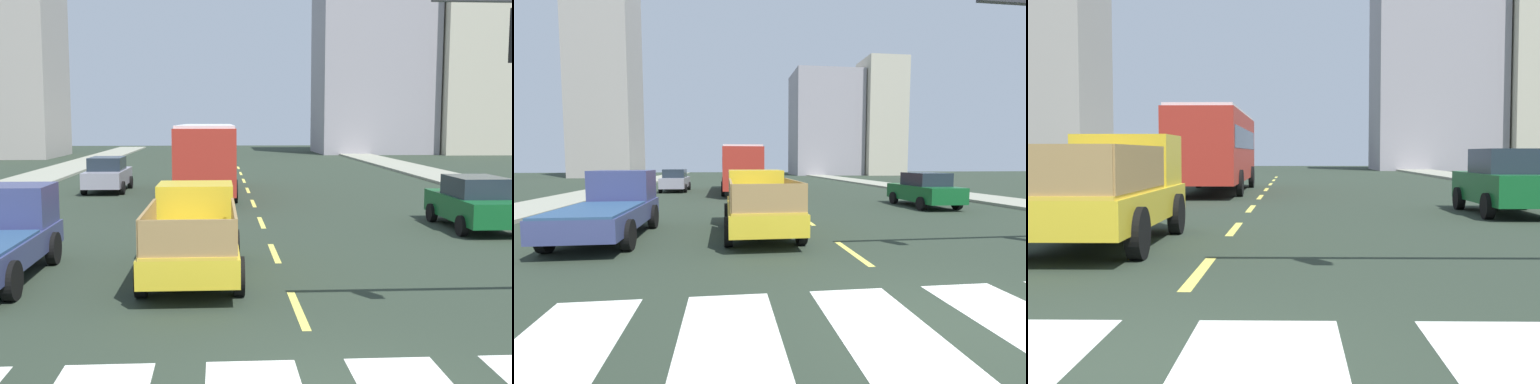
% 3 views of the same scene
% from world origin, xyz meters
% --- Properties ---
extents(ground_plane, '(160.00, 160.00, 0.00)m').
position_xyz_m(ground_plane, '(0.00, 0.00, 0.00)').
color(ground_plane, '#283327').
extents(sidewalk_right, '(3.23, 110.00, 0.15)m').
position_xyz_m(sidewalk_right, '(12.32, 18.00, 0.07)').
color(sidewalk_right, gray).
rests_on(sidewalk_right, ground).
extents(sidewalk_left, '(3.23, 110.00, 0.15)m').
position_xyz_m(sidewalk_left, '(-12.32, 18.00, 0.07)').
color(sidewalk_left, gray).
rests_on(sidewalk_left, ground).
extents(crosswalk_stripe_2, '(1.30, 3.08, 0.01)m').
position_xyz_m(crosswalk_stripe_2, '(-5.10, 0.00, 0.00)').
color(crosswalk_stripe_2, silver).
rests_on(crosswalk_stripe_2, ground).
extents(crosswalk_stripe_3, '(1.30, 3.08, 0.01)m').
position_xyz_m(crosswalk_stripe_3, '(-3.06, 0.00, 0.00)').
color(crosswalk_stripe_3, silver).
rests_on(crosswalk_stripe_3, ground).
extents(crosswalk_stripe_4, '(1.30, 3.08, 0.01)m').
position_xyz_m(crosswalk_stripe_4, '(-1.02, 0.00, 0.00)').
color(crosswalk_stripe_4, silver).
rests_on(crosswalk_stripe_4, ground).
extents(crosswalk_stripe_5, '(1.30, 3.08, 0.01)m').
position_xyz_m(crosswalk_stripe_5, '(1.02, 0.00, 0.00)').
color(crosswalk_stripe_5, silver).
rests_on(crosswalk_stripe_5, ground).
extents(lane_dash_0, '(0.16, 2.40, 0.01)m').
position_xyz_m(lane_dash_0, '(0.00, 4.00, 0.00)').
color(lane_dash_0, '#DDD054').
rests_on(lane_dash_0, ground).
extents(lane_dash_1, '(0.16, 2.40, 0.01)m').
position_xyz_m(lane_dash_1, '(0.00, 9.00, 0.00)').
color(lane_dash_1, '#DDD054').
rests_on(lane_dash_1, ground).
extents(lane_dash_2, '(0.16, 2.40, 0.01)m').
position_xyz_m(lane_dash_2, '(0.00, 14.00, 0.00)').
color(lane_dash_2, '#DDD054').
rests_on(lane_dash_2, ground).
extents(lane_dash_3, '(0.16, 2.40, 0.01)m').
position_xyz_m(lane_dash_3, '(0.00, 19.00, 0.00)').
color(lane_dash_3, '#DDD054').
rests_on(lane_dash_3, ground).
extents(lane_dash_4, '(0.16, 2.40, 0.01)m').
position_xyz_m(lane_dash_4, '(0.00, 24.00, 0.00)').
color(lane_dash_4, '#DDD054').
rests_on(lane_dash_4, ground).
extents(lane_dash_5, '(0.16, 2.40, 0.01)m').
position_xyz_m(lane_dash_5, '(0.00, 29.00, 0.00)').
color(lane_dash_5, '#DDD054').
rests_on(lane_dash_5, ground).
extents(lane_dash_6, '(0.16, 2.40, 0.01)m').
position_xyz_m(lane_dash_6, '(0.00, 34.00, 0.00)').
color(lane_dash_6, '#DDD054').
rests_on(lane_dash_6, ground).
extents(lane_dash_7, '(0.16, 2.40, 0.01)m').
position_xyz_m(lane_dash_7, '(0.00, 39.00, 0.00)').
color(lane_dash_7, '#DDD054').
rests_on(lane_dash_7, ground).
extents(pickup_stakebed, '(2.18, 5.20, 1.96)m').
position_xyz_m(pickup_stakebed, '(-2.05, 7.02, 0.94)').
color(pickup_stakebed, gold).
rests_on(pickup_stakebed, ground).
extents(pickup_dark, '(2.18, 5.20, 1.96)m').
position_xyz_m(pickup_dark, '(-6.52, 6.99, 0.92)').
color(pickup_dark, navy).
rests_on(pickup_dark, ground).
extents(city_bus, '(2.72, 10.80, 3.32)m').
position_xyz_m(city_bus, '(-2.02, 22.27, 1.95)').
color(city_bus, '#AE2C21').
rests_on(city_bus, ground).
extents(sedan_near_right, '(2.02, 4.40, 1.72)m').
position_xyz_m(sedan_near_right, '(6.86, 12.43, 0.86)').
color(sedan_near_right, '#115726').
rests_on(sedan_near_right, ground).
extents(sedan_far, '(2.02, 4.40, 1.72)m').
position_xyz_m(sedan_far, '(-6.96, 23.90, 0.86)').
color(sedan_far, '#918F9D').
rests_on(sedan_far, ground).
extents(tower_tall_centre, '(8.80, 10.05, 40.66)m').
position_xyz_m(tower_tall_centre, '(-21.23, 54.30, 20.33)').
color(tower_tall_centre, '#9D968E').
rests_on(tower_tall_centre, ground).
extents(block_mid_left, '(7.03, 7.10, 20.45)m').
position_xyz_m(block_mid_left, '(24.78, 57.34, 10.23)').
color(block_mid_left, '#BAB29B').
rests_on(block_mid_left, ground).
extents(block_mid_right, '(11.91, 9.39, 18.42)m').
position_xyz_m(block_mid_right, '(15.12, 59.74, 9.21)').
color(block_mid_right, '#969098').
rests_on(block_mid_right, ground).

